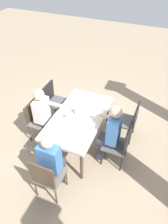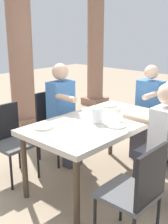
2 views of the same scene
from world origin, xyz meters
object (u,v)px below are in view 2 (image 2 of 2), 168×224
(chair_west_north, at_px, (10,137))
(chair_head_east, at_px, (153,116))
(stone_column_far, at_px, (96,40))
(water_pitcher, at_px, (97,116))
(diner_guest_third, at_px, (158,140))
(plate_1, at_px, (116,126))
(chair_west_south, at_px, (137,190))
(plate_2, at_px, (109,106))
(stone_column_centre, at_px, (20,46))
(dining_table, at_px, (98,127))
(diner_man_white, at_px, (64,112))
(diner_woman_green, at_px, (147,109))
(chair_mid_north, at_px, (54,122))
(wine_glass_1, at_px, (118,111))
(plate_0, at_px, (43,127))

(chair_west_north, relative_size, chair_head_east, 0.96)
(stone_column_far, height_order, water_pitcher, stone_column_far)
(chair_head_east, distance_m, diner_guest_third, 1.32)
(chair_west_north, height_order, plate_1, chair_west_north)
(chair_west_south, height_order, plate_2, chair_west_south)
(chair_west_north, distance_m, stone_column_centre, 2.17)
(chair_west_south, xyz_separation_m, plate_2, (1.14, 1.16, 0.25))
(chair_west_north, bearing_deg, water_pitcher, -60.79)
(stone_column_centre, height_order, stone_column_far, stone_column_far)
(dining_table, height_order, diner_man_white, diner_man_white)
(diner_woman_green, bearing_deg, water_pitcher, -178.04)
(chair_mid_north, distance_m, diner_guest_third, 1.57)
(water_pitcher, bearing_deg, wine_glass_1, -29.41)
(chair_mid_north, relative_size, plate_0, 4.63)
(wine_glass_1, bearing_deg, chair_west_south, -135.20)
(diner_guest_third, relative_size, water_pitcher, 7.54)
(diner_woman_green, bearing_deg, stone_column_centre, 98.30)
(dining_table, bearing_deg, chair_mid_north, 81.58)
(wine_glass_1, xyz_separation_m, plate_2, (0.42, 0.44, -0.10))
(chair_mid_north, distance_m, stone_column_far, 3.15)
(diner_man_white, height_order, plate_2, diner_man_white)
(chair_west_north, height_order, stone_column_centre, stone_column_centre)
(plate_0, distance_m, plate_1, 0.76)
(diner_man_white, distance_m, plate_2, 0.59)
(chair_mid_north, bearing_deg, dining_table, -98.42)
(dining_table, height_order, diner_woman_green, diner_woman_green)
(chair_west_south, distance_m, plate_2, 1.65)
(plate_0, xyz_separation_m, wine_glass_1, (0.71, -0.42, 0.10))
(chair_west_north, distance_m, plate_0, 0.67)
(stone_column_far, xyz_separation_m, plate_0, (-3.31, -2.10, -0.69))
(diner_guest_third, bearing_deg, diner_man_white, 89.99)
(wine_glass_1, height_order, plate_2, wine_glass_1)
(plate_2, bearing_deg, wine_glass_1, -133.08)
(chair_mid_north, distance_m, plate_1, 1.18)
(diner_man_white, relative_size, plate_0, 6.59)
(plate_1, bearing_deg, diner_guest_third, -70.80)
(chair_mid_north, bearing_deg, diner_guest_third, -90.11)
(chair_head_east, xyz_separation_m, stone_column_far, (1.49, 2.36, 0.94))
(plate_2, bearing_deg, stone_column_centre, 86.11)
(chair_mid_north, height_order, diner_woman_green, diner_woman_green)
(stone_column_centre, height_order, plate_2, stone_column_centre)
(chair_mid_north, height_order, plate_1, chair_mid_north)
(diner_guest_third, relative_size, wine_glass_1, 8.30)
(chair_head_east, bearing_deg, chair_west_south, -154.35)
(stone_column_centre, bearing_deg, plate_0, -121.22)
(diner_woman_green, distance_m, wine_glass_1, 0.94)
(dining_table, xyz_separation_m, plate_1, (-0.02, -0.26, 0.08))
(dining_table, distance_m, plate_1, 0.27)
(plate_0, xyz_separation_m, water_pitcher, (0.50, -0.30, 0.07))
(stone_column_far, relative_size, water_pitcher, 17.73)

